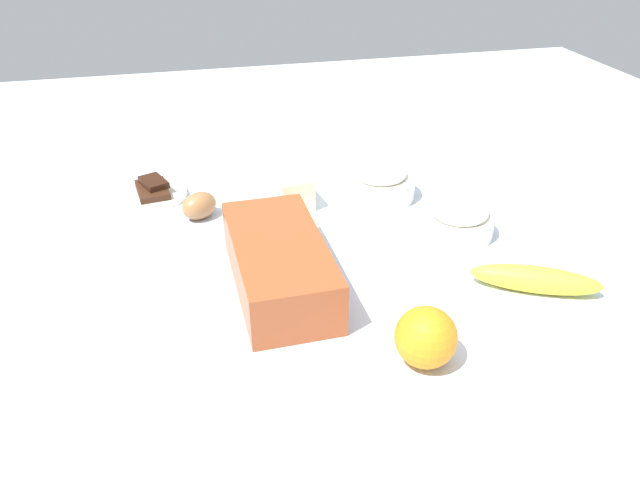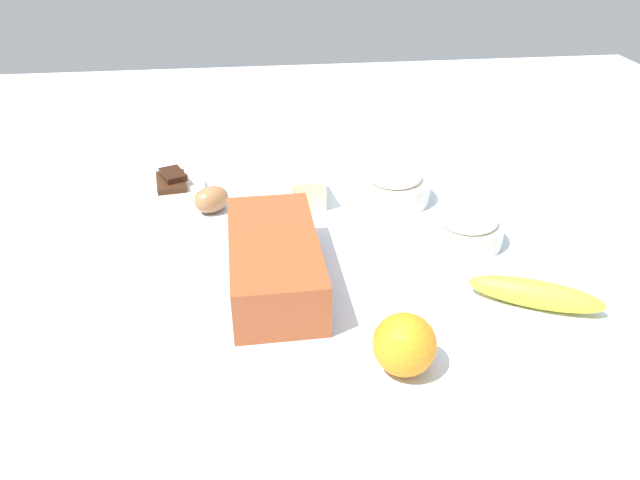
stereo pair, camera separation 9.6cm
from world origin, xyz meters
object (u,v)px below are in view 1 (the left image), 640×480
at_px(loaf_pan, 279,263).
at_px(orange_fruit, 426,337).
at_px(sugar_bowl, 458,219).
at_px(chocolate_plate, 153,192).
at_px(banana, 536,279).
at_px(butter_block, 291,190).
at_px(flour_bowl, 379,182).
at_px(egg_near_butter, 199,206).

xyz_separation_m(loaf_pan, orange_fruit, (-0.21, -0.15, -0.00)).
height_order(sugar_bowl, chocolate_plate, sugar_bowl).
distance_m(loaf_pan, sugar_bowl, 0.34).
relative_size(banana, orange_fruit, 2.39).
bearing_deg(sugar_bowl, butter_block, 55.13).
relative_size(orange_fruit, chocolate_plate, 0.61).
bearing_deg(loaf_pan, butter_block, -16.25).
bearing_deg(butter_block, flour_bowl, -92.96).
height_order(flour_bowl, sugar_bowl, flour_bowl).
distance_m(loaf_pan, chocolate_plate, 0.40).
bearing_deg(loaf_pan, banana, -106.74).
bearing_deg(orange_fruit, chocolate_plate, 30.53).
bearing_deg(banana, loaf_pan, 74.44).
xyz_separation_m(loaf_pan, flour_bowl, (0.25, -0.24, -0.01)).
height_order(banana, egg_near_butter, egg_near_butter).
distance_m(sugar_bowl, banana, 0.19).
xyz_separation_m(loaf_pan, egg_near_butter, (0.25, 0.10, -0.02)).
height_order(banana, butter_block, butter_block).
relative_size(orange_fruit, egg_near_butter, 1.18).
bearing_deg(egg_near_butter, flour_bowl, -89.20).
bearing_deg(sugar_bowl, banana, -167.58).
height_order(sugar_bowl, butter_block, sugar_bowl).
relative_size(banana, chocolate_plate, 1.46).
xyz_separation_m(egg_near_butter, chocolate_plate, (0.11, 0.08, -0.01)).
relative_size(egg_near_butter, chocolate_plate, 0.52).
bearing_deg(chocolate_plate, orange_fruit, -149.47).
bearing_deg(egg_near_butter, banana, -126.69).
height_order(flour_bowl, butter_block, flour_bowl).
relative_size(flour_bowl, sugar_bowl, 1.13).
height_order(orange_fruit, butter_block, orange_fruit).
bearing_deg(loaf_pan, chocolate_plate, 26.34).
bearing_deg(banana, egg_near_butter, 53.31).
height_order(loaf_pan, flour_bowl, loaf_pan).
bearing_deg(egg_near_butter, sugar_bowl, -111.10).
height_order(sugar_bowl, orange_fruit, orange_fruit).
xyz_separation_m(banana, butter_block, (0.36, 0.30, 0.01)).
xyz_separation_m(loaf_pan, butter_block, (0.26, -0.07, -0.01)).
xyz_separation_m(sugar_bowl, orange_fruit, (-0.29, 0.18, 0.01)).
xyz_separation_m(orange_fruit, butter_block, (0.47, 0.08, -0.01)).
height_order(butter_block, chocolate_plate, butter_block).
height_order(flour_bowl, egg_near_butter, flour_bowl).
height_order(orange_fruit, chocolate_plate, orange_fruit).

